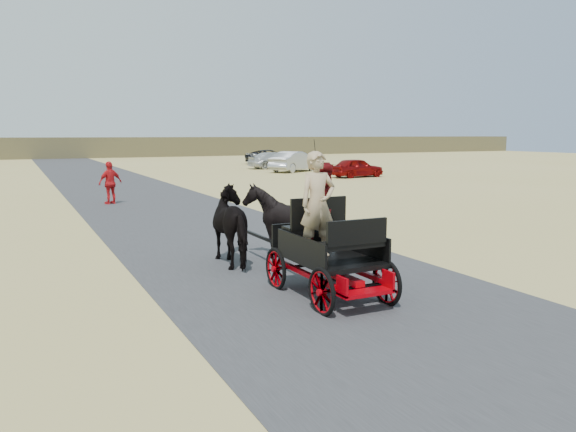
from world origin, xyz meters
name	(u,v)px	position (x,y,z in m)	size (l,w,h in m)	color
ground	(290,271)	(0.00, 0.00, 0.00)	(140.00, 140.00, 0.00)	tan
road	(290,271)	(0.00, 0.00, 0.01)	(6.00, 140.00, 0.01)	#38383A
ridge_far	(58,148)	(0.00, 62.00, 1.20)	(140.00, 6.00, 2.40)	brown
carriage	(328,275)	(-0.19, -1.88, 0.36)	(1.30, 2.40, 0.72)	black
horse_left	(237,225)	(-0.74, 1.12, 0.85)	(0.91, 2.01, 1.70)	black
horse_right	(282,222)	(0.36, 1.12, 0.85)	(1.37, 1.54, 1.70)	black
driver_man	(318,204)	(-0.39, -1.83, 1.62)	(0.66, 0.43, 1.80)	tan
passenger_woman	(327,205)	(0.11, -1.28, 1.51)	(0.77, 0.60, 1.58)	#660C0F
pedestrian	(110,183)	(-1.52, 13.19, 0.86)	(1.01, 0.42, 1.73)	red
car_a	(357,168)	(15.21, 20.83, 0.63)	(1.48, 3.67, 1.25)	maroon
car_b	(294,162)	(13.99, 27.46, 0.76)	(1.61, 4.62, 1.52)	#B2B2B7
car_c	(275,160)	(14.38, 31.70, 0.66)	(1.86, 4.57, 1.33)	silver
car_d	(271,157)	(17.01, 38.43, 0.66)	(2.20, 4.78, 1.33)	black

